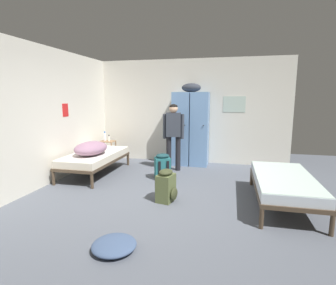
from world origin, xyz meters
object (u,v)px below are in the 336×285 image
(bedding_heap, at_px, (91,148))
(clothes_pile_denim, at_px, (114,245))
(bed_right, at_px, (284,182))
(water_bottle, at_px, (105,136))
(locker_bank, at_px, (191,127))
(lotion_bottle, at_px, (109,138))
(shelf_unit, at_px, (108,149))
(person_traveler, at_px, (173,131))
(backpack_teal, at_px, (162,167))
(backpack_olive, at_px, (166,186))
(bed_left_rear, at_px, (95,158))

(bedding_heap, xyz_separation_m, clothes_pile_denim, (1.69, -2.57, -0.57))
(bed_right, relative_size, water_bottle, 7.58)
(locker_bank, distance_m, clothes_pile_denim, 4.24)
(locker_bank, xyz_separation_m, lotion_bottle, (-2.15, -0.26, -0.32))
(lotion_bottle, bearing_deg, bed_right, -26.92)
(locker_bank, xyz_separation_m, shelf_unit, (-2.22, -0.22, -0.62))
(clothes_pile_denim, bearing_deg, person_traveler, 90.98)
(shelf_unit, height_order, bedding_heap, bedding_heap)
(lotion_bottle, bearing_deg, bedding_heap, -81.16)
(bedding_heap, distance_m, backpack_teal, 1.61)
(backpack_olive, bearing_deg, locker_bank, 89.68)
(bed_left_rear, relative_size, clothes_pile_denim, 3.66)
(shelf_unit, bearing_deg, backpack_olive, -46.93)
(person_traveler, distance_m, backpack_olive, 2.06)
(bedding_heap, distance_m, clothes_pile_denim, 3.13)
(lotion_bottle, xyz_separation_m, clothes_pile_denim, (1.90, -3.88, -0.58))
(locker_bank, relative_size, lotion_bottle, 12.20)
(locker_bank, xyz_separation_m, person_traveler, (-0.31, -0.66, -0.02))
(lotion_bottle, bearing_deg, person_traveler, -12.26)
(water_bottle, distance_m, lotion_bottle, 0.17)
(bed_right, distance_m, bedding_heap, 3.87)
(lotion_bottle, bearing_deg, backpack_teal, -32.30)
(backpack_teal, bearing_deg, person_traveler, 83.04)
(bedding_heap, xyz_separation_m, backpack_teal, (1.55, 0.20, -0.37))
(locker_bank, height_order, clothes_pile_denim, locker_bank)
(shelf_unit, height_order, water_bottle, water_bottle)
(lotion_bottle, xyz_separation_m, backpack_olive, (2.13, -2.31, -0.39))
(locker_bank, distance_m, bed_right, 3.01)
(water_bottle, height_order, lotion_bottle, water_bottle)
(shelf_unit, xyz_separation_m, backpack_olive, (2.20, -2.35, -0.09))
(bed_right, distance_m, water_bottle, 4.66)
(water_bottle, xyz_separation_m, clothes_pile_denim, (2.05, -3.94, -0.62))
(bed_right, xyz_separation_m, lotion_bottle, (-4.00, 2.03, 0.27))
(locker_bank, bearing_deg, clothes_pile_denim, -93.43)
(person_traveler, height_order, backpack_teal, person_traveler)
(bed_right, xyz_separation_m, bedding_heap, (-3.80, 0.72, 0.25))
(backpack_teal, bearing_deg, lotion_bottle, 147.70)
(bed_left_rear, bearing_deg, water_bottle, 105.75)
(bed_right, distance_m, backpack_teal, 2.43)
(water_bottle, xyz_separation_m, lotion_bottle, (0.15, -0.06, -0.04))
(water_bottle, distance_m, backpack_teal, 2.27)
(water_bottle, distance_m, clothes_pile_denim, 4.48)
(bed_right, height_order, clothes_pile_denim, bed_right)
(shelf_unit, distance_m, lotion_bottle, 0.31)
(locker_bank, relative_size, water_bottle, 8.26)
(locker_bank, xyz_separation_m, water_bottle, (-2.30, -0.20, -0.29))
(bed_left_rear, xyz_separation_m, bed_right, (3.82, -0.92, 0.00))
(backpack_olive, bearing_deg, bed_right, 8.60)
(locker_bank, distance_m, bedding_heap, 2.52)
(bed_left_rear, bearing_deg, backpack_olive, -31.69)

